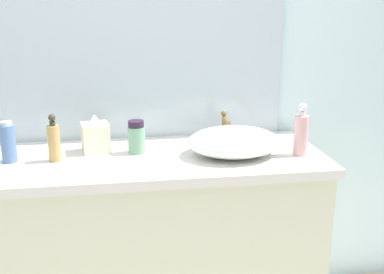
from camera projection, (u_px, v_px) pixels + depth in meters
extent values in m
cube|color=silver|center=(132.00, 45.00, 2.12)|extent=(6.00, 0.06, 2.60)
cube|color=beige|center=(153.00, 251.00, 2.07)|extent=(1.43, 0.53, 0.83)
cube|color=silver|center=(151.00, 160.00, 1.94)|extent=(1.47, 0.57, 0.04)
cube|color=#B2BCC6|center=(144.00, 35.00, 2.07)|extent=(1.30, 0.01, 0.96)
ellipsoid|color=white|center=(234.00, 142.00, 1.93)|extent=(0.39, 0.31, 0.12)
cylinder|color=brown|center=(224.00, 130.00, 2.10)|extent=(0.02, 0.02, 0.12)
cylinder|color=brown|center=(227.00, 121.00, 2.05)|extent=(0.02, 0.09, 0.02)
sphere|color=brown|center=(224.00, 113.00, 2.10)|extent=(0.03, 0.03, 0.03)
cylinder|color=tan|center=(54.00, 143.00, 1.85)|extent=(0.05, 0.05, 0.15)
cylinder|color=#2E3525|center=(52.00, 123.00, 1.83)|extent=(0.02, 0.02, 0.02)
sphere|color=#353026|center=(52.00, 118.00, 1.82)|extent=(0.03, 0.03, 0.03)
cylinder|color=#303121|center=(51.00, 118.00, 1.81)|extent=(0.01, 0.02, 0.01)
cylinder|color=#5371A1|center=(8.00, 144.00, 1.84)|extent=(0.06, 0.06, 0.15)
cylinder|color=silver|center=(6.00, 123.00, 1.82)|extent=(0.04, 0.04, 0.02)
cylinder|color=gray|center=(138.00, 140.00, 1.96)|extent=(0.07, 0.07, 0.11)
cylinder|color=#2A192D|center=(137.00, 124.00, 1.94)|extent=(0.07, 0.07, 0.03)
cylinder|color=#D69A99|center=(301.00, 136.00, 1.92)|extent=(0.06, 0.06, 0.17)
cylinder|color=silver|center=(302.00, 114.00, 1.90)|extent=(0.03, 0.03, 0.02)
sphere|color=silver|center=(303.00, 107.00, 1.89)|extent=(0.03, 0.03, 0.03)
cylinder|color=silver|center=(304.00, 108.00, 1.88)|extent=(0.02, 0.02, 0.02)
cube|color=beige|center=(96.00, 138.00, 1.97)|extent=(0.13, 0.13, 0.12)
cone|color=white|center=(94.00, 120.00, 1.95)|extent=(0.06, 0.06, 0.04)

